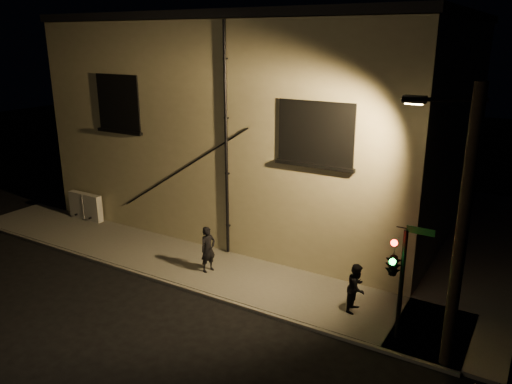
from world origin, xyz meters
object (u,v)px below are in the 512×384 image
Objects in this scene: utility_cabinet at (86,206)px; traffic_signal at (394,264)px; pedestrian_a at (208,249)px; streetlamp_pole at (458,226)px; pedestrian_b at (357,288)px.

traffic_signal is (14.29, -2.18, 1.58)m from utility_cabinet.
pedestrian_a is 6.73m from traffic_signal.
traffic_signal is 0.46× the size of streetlamp_pole.
utility_cabinet is 0.26× the size of streetlamp_pole.
pedestrian_a is (7.75, -1.42, 0.21)m from utility_cabinet.
pedestrian_a is at bearing -10.37° from utility_cabinet.
pedestrian_a is 5.30m from pedestrian_b.
pedestrian_b is at bearing 144.82° from traffic_signal.
streetlamp_pole reaches higher than utility_cabinet.
pedestrian_b is 2.09m from traffic_signal.
utility_cabinet is 7.89m from pedestrian_a.
streetlamp_pole is at bearing -80.62° from pedestrian_a.
utility_cabinet is 1.12× the size of pedestrian_a.
streetlamp_pole is (15.75, -2.49, 3.02)m from utility_cabinet.
utility_cabinet is 14.55m from traffic_signal.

